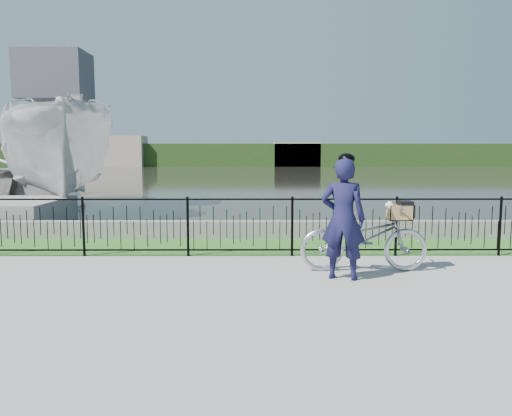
{
  "coord_description": "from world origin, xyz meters",
  "views": [
    {
      "loc": [
        0.26,
        -7.85,
        2.01
      ],
      "look_at": [
        0.3,
        1.0,
        1.0
      ],
      "focal_mm": 35.0,
      "sensor_mm": 36.0,
      "label": 1
    }
  ],
  "objects": [
    {
      "name": "water",
      "position": [
        0.0,
        33.0,
        0.0
      ],
      "size": [
        120.0,
        120.0,
        0.0
      ],
      "primitive_type": "plane",
      "color": "#29291F",
      "rests_on": "ground"
    },
    {
      "name": "far_building_left",
      "position": [
        -18.0,
        58.0,
        2.0
      ],
      "size": [
        8.0,
        4.0,
        4.0
      ],
      "primitive_type": "cube",
      "color": "#A49383",
      "rests_on": "ground"
    },
    {
      "name": "bicycle_rig",
      "position": [
        2.12,
        0.4,
        0.57
      ],
      "size": [
        2.13,
        0.74,
        1.2
      ],
      "color": "#B4B8C1",
      "rests_on": "ground"
    },
    {
      "name": "boat_near",
      "position": [
        -6.44,
        9.34,
        1.9
      ],
      "size": [
        6.91,
        9.73,
        5.33
      ],
      "color": "#BABABA",
      "rests_on": "water"
    },
    {
      "name": "far_building_right",
      "position": [
        6.0,
        58.5,
        1.6
      ],
      "size": [
        6.0,
        3.0,
        3.2
      ],
      "primitive_type": "cube",
      "color": "#A49383",
      "rests_on": "ground"
    },
    {
      "name": "grass_strip",
      "position": [
        0.0,
        2.6,
        0.0
      ],
      "size": [
        60.0,
        2.0,
        0.01
      ],
      "primitive_type": "cube",
      "color": "#326820",
      "rests_on": "ground"
    },
    {
      "name": "quay_wall",
      "position": [
        0.0,
        3.6,
        0.2
      ],
      "size": [
        60.0,
        0.3,
        0.4
      ],
      "primitive_type": "cube",
      "color": "gray",
      "rests_on": "ground"
    },
    {
      "name": "ground",
      "position": [
        0.0,
        0.0,
        0.0
      ],
      "size": [
        120.0,
        120.0,
        0.0
      ],
      "primitive_type": "plane",
      "color": "gray",
      "rests_on": "ground"
    },
    {
      "name": "far_treeline",
      "position": [
        0.0,
        60.0,
        1.5
      ],
      "size": [
        120.0,
        6.0,
        3.0
      ],
      "primitive_type": "cube",
      "color": "#284219",
      "rests_on": "ground"
    },
    {
      "name": "fence",
      "position": [
        0.0,
        1.6,
        0.58
      ],
      "size": [
        14.0,
        0.06,
        1.15
      ],
      "primitive_type": null,
      "color": "black",
      "rests_on": "ground"
    },
    {
      "name": "cyclist",
      "position": [
        1.66,
        -0.12,
        0.98
      ],
      "size": [
        0.8,
        0.64,
        1.98
      ],
      "color": "#141335",
      "rests_on": "ground"
    }
  ]
}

